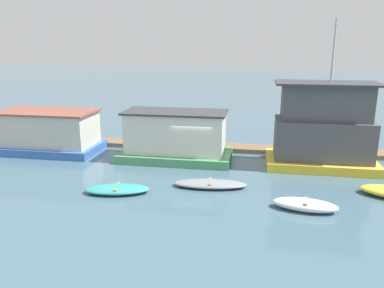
# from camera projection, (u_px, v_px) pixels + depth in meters

# --- Properties ---
(ground_plane) EXTENTS (200.00, 200.00, 0.00)m
(ground_plane) POSITION_uv_depth(u_px,v_px,m) (195.00, 161.00, 23.91)
(ground_plane) COLOR #426070
(dock_walkway) EXTENTS (33.80, 1.62, 0.30)m
(dock_walkway) POSITION_uv_depth(u_px,v_px,m) (202.00, 146.00, 26.78)
(dock_walkway) COLOR brown
(dock_walkway) RESTS_ON ground_plane
(houseboat_blue) EXTENTS (7.03, 3.78, 2.86)m
(houseboat_blue) POSITION_uv_depth(u_px,v_px,m) (48.00, 132.00, 25.75)
(houseboat_blue) COLOR #3866B7
(houseboat_blue) RESTS_ON ground_plane
(houseboat_green) EXTENTS (7.13, 3.57, 3.16)m
(houseboat_green) POSITION_uv_depth(u_px,v_px,m) (176.00, 137.00, 23.94)
(houseboat_green) COLOR #4C9360
(houseboat_green) RESTS_ON ground_plane
(houseboat_yellow) EXTENTS (6.44, 3.50, 8.64)m
(houseboat_yellow) POSITION_uv_depth(u_px,v_px,m) (323.00, 130.00, 22.30)
(houseboat_yellow) COLOR gold
(houseboat_yellow) RESTS_ON ground_plane
(dinghy_teal) EXTENTS (3.46, 1.98, 0.38)m
(dinghy_teal) POSITION_uv_depth(u_px,v_px,m) (117.00, 189.00, 18.79)
(dinghy_teal) COLOR teal
(dinghy_teal) RESTS_ON ground_plane
(dinghy_grey) EXTENTS (3.93, 1.62, 0.35)m
(dinghy_grey) POSITION_uv_depth(u_px,v_px,m) (210.00, 184.00, 19.54)
(dinghy_grey) COLOR gray
(dinghy_grey) RESTS_ON ground_plane
(dinghy_white) EXTENTS (2.99, 1.45, 0.52)m
(dinghy_white) POSITION_uv_depth(u_px,v_px,m) (305.00, 205.00, 16.80)
(dinghy_white) COLOR white
(dinghy_white) RESTS_ON ground_plane
(mooring_post_near_right) EXTENTS (0.32, 0.32, 2.06)m
(mooring_post_near_right) POSITION_uv_depth(u_px,v_px,m) (81.00, 133.00, 27.00)
(mooring_post_near_right) COLOR brown
(mooring_post_near_right) RESTS_ON ground_plane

